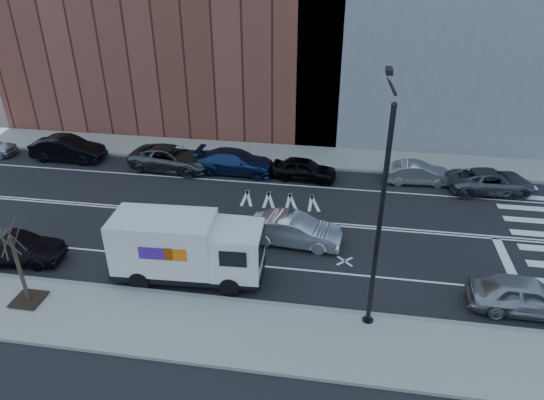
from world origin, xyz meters
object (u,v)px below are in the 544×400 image
(far_parked_b, at_px, (68,149))
(driving_sedan, at_px, (294,230))
(near_parked_front, at_px, (526,296))
(fedex_van, at_px, (186,247))

(far_parked_b, distance_m, driving_sedan, 18.37)
(far_parked_b, bearing_deg, near_parked_front, -111.97)
(fedex_van, relative_size, far_parked_b, 1.36)
(driving_sedan, bearing_deg, far_parked_b, 69.04)
(driving_sedan, bearing_deg, near_parked_front, -104.92)
(fedex_van, height_order, near_parked_front, fedex_van)
(far_parked_b, xyz_separation_m, near_parked_front, (26.42, -11.45, -0.06))
(near_parked_front, bearing_deg, driving_sedan, 71.77)
(fedex_van, bearing_deg, driving_sedan, 35.73)
(near_parked_front, bearing_deg, fedex_van, 91.24)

